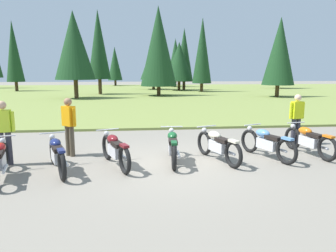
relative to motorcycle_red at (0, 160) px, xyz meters
The scene contains 13 objects.
ground_plane 4.05m from the motorcycle_red, 10.54° to the left, with size 140.00×140.00×0.00m, color gray.
grass_moorland 27.79m from the motorcycle_red, 81.80° to the left, with size 80.00×44.00×0.10m, color olive.
forest_treeline 32.10m from the motorcycle_red, 80.86° to the left, with size 42.68×30.47×8.83m.
motorcycle_red is the anchor object (origin of this frame).
motorcycle_navy 1.22m from the motorcycle_red, 16.13° to the left, with size 0.95×1.99×0.88m.
motorcycle_maroon 2.61m from the motorcycle_red, 14.44° to the left, with size 0.95×1.99×0.88m.
motorcycle_british_green 4.13m from the motorcycle_red, 12.07° to the left, with size 0.62×2.10×0.88m.
motorcycle_cream 5.33m from the motorcycle_red, ahead, with size 0.86×2.03×0.88m.
motorcycle_sky_blue 6.77m from the motorcycle_red, ahead, with size 0.94×1.99×0.88m.
motorcycle_orange 8.14m from the motorcycle_red, ahead, with size 0.70×2.08×0.88m.
rider_with_back_turned 8.68m from the motorcycle_red, 16.29° to the left, with size 0.54×0.28×1.67m.
rider_in_hivis_vest 1.20m from the motorcycle_red, 105.02° to the left, with size 0.55×0.25×1.67m.
rider_near_row_end 2.20m from the motorcycle_red, 56.38° to the left, with size 0.44×0.40×1.67m.
Camera 1 is at (-0.89, -7.80, 2.39)m, focal length 32.95 mm.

